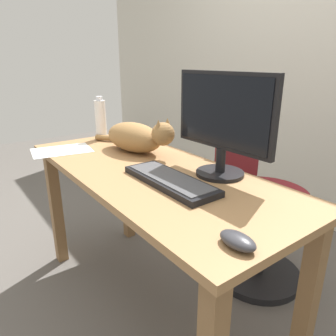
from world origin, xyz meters
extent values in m
plane|color=#59544F|center=(0.00, 0.00, 0.00)|extent=(8.00, 8.00, 0.00)
cube|color=#9E7247|center=(0.00, 0.00, 0.72)|extent=(1.44, 0.61, 0.03)
cube|color=olive|center=(-0.66, -0.24, 0.35)|extent=(0.06, 0.06, 0.71)
cube|color=olive|center=(-0.66, 0.24, 0.35)|extent=(0.06, 0.06, 0.71)
cube|color=olive|center=(0.66, 0.24, 0.35)|extent=(0.06, 0.06, 0.71)
cylinder|color=black|center=(0.18, 0.61, 0.02)|extent=(0.48, 0.48, 0.04)
cylinder|color=black|center=(0.18, 0.61, 0.24)|extent=(0.06, 0.06, 0.48)
cylinder|color=maroon|center=(0.18, 0.61, 0.51)|extent=(0.44, 0.44, 0.06)
cube|color=maroon|center=(0.00, 0.58, 0.74)|extent=(0.11, 0.36, 0.40)
cylinder|color=black|center=(0.24, 0.19, 0.75)|extent=(0.20, 0.20, 0.01)
cylinder|color=black|center=(0.24, 0.19, 0.80)|extent=(0.04, 0.04, 0.10)
cube|color=black|center=(0.24, 0.19, 1.00)|extent=(0.48, 0.04, 0.30)
cube|color=black|center=(0.24, 0.18, 1.00)|extent=(0.45, 0.02, 0.27)
cube|color=black|center=(0.19, -0.03, 0.75)|extent=(0.44, 0.15, 0.02)
cube|color=#444447|center=(0.19, -0.03, 0.76)|extent=(0.40, 0.12, 0.00)
ellipsoid|color=olive|center=(-0.29, 0.09, 0.81)|extent=(0.39, 0.24, 0.15)
sphere|color=olive|center=(-0.08, 0.13, 0.86)|extent=(0.11, 0.11, 0.11)
cone|color=olive|center=(-0.08, 0.16, 0.91)|extent=(0.04, 0.04, 0.04)
cone|color=olive|center=(-0.07, 0.10, 0.91)|extent=(0.04, 0.04, 0.04)
cylinder|color=olive|center=(-0.55, 0.08, 0.76)|extent=(0.16, 0.14, 0.03)
ellipsoid|color=#333338|center=(0.64, -0.15, 0.76)|extent=(0.11, 0.06, 0.04)
cube|color=white|center=(-0.52, -0.21, 0.74)|extent=(0.26, 0.33, 0.00)
cylinder|color=silver|center=(-0.63, 0.07, 0.85)|extent=(0.06, 0.06, 0.23)
cylinder|color=silver|center=(-0.63, 0.07, 0.98)|extent=(0.04, 0.04, 0.02)
camera|label=1|loc=(1.10, -0.71, 1.19)|focal=33.55mm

